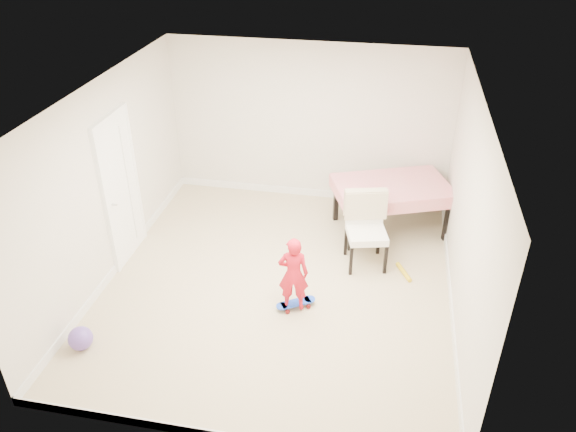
% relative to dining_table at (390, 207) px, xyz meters
% --- Properties ---
extents(ground, '(5.00, 5.00, 0.00)m').
position_rel_dining_table_xyz_m(ground, '(-1.40, -1.66, -0.39)').
color(ground, tan).
rests_on(ground, ground).
extents(ceiling, '(4.50, 5.00, 0.04)m').
position_rel_dining_table_xyz_m(ceiling, '(-1.40, -1.66, 2.19)').
color(ceiling, white).
rests_on(ceiling, wall_back).
extents(wall_back, '(4.50, 0.04, 2.60)m').
position_rel_dining_table_xyz_m(wall_back, '(-1.40, 0.82, 0.91)').
color(wall_back, beige).
rests_on(wall_back, ground).
extents(wall_front, '(4.50, 0.04, 2.60)m').
position_rel_dining_table_xyz_m(wall_front, '(-1.40, -4.14, 0.91)').
color(wall_front, beige).
rests_on(wall_front, ground).
extents(wall_left, '(0.04, 5.00, 2.60)m').
position_rel_dining_table_xyz_m(wall_left, '(-3.63, -1.66, 0.91)').
color(wall_left, beige).
rests_on(wall_left, ground).
extents(wall_right, '(0.04, 5.00, 2.60)m').
position_rel_dining_table_xyz_m(wall_right, '(0.83, -1.66, 0.91)').
color(wall_right, beige).
rests_on(wall_right, ground).
extents(door, '(0.11, 0.94, 2.11)m').
position_rel_dining_table_xyz_m(door, '(-3.62, -1.36, 0.63)').
color(door, white).
rests_on(door, ground).
extents(baseboard_back, '(4.50, 0.02, 0.12)m').
position_rel_dining_table_xyz_m(baseboard_back, '(-1.40, 0.83, -0.33)').
color(baseboard_back, white).
rests_on(baseboard_back, ground).
extents(baseboard_left, '(0.02, 5.00, 0.12)m').
position_rel_dining_table_xyz_m(baseboard_left, '(-3.64, -1.66, -0.33)').
color(baseboard_left, white).
rests_on(baseboard_left, ground).
extents(baseboard_right, '(0.02, 5.00, 0.12)m').
position_rel_dining_table_xyz_m(baseboard_right, '(0.84, -1.66, -0.33)').
color(baseboard_right, white).
rests_on(baseboard_right, ground).
extents(dining_table, '(1.92, 1.57, 0.78)m').
position_rel_dining_table_xyz_m(dining_table, '(0.00, 0.00, 0.00)').
color(dining_table, red).
rests_on(dining_table, ground).
extents(dining_chair, '(0.72, 0.78, 1.06)m').
position_rel_dining_table_xyz_m(dining_chair, '(-0.30, -0.98, 0.14)').
color(dining_chair, white).
rests_on(dining_chair, ground).
extents(skateboard, '(0.54, 0.44, 0.08)m').
position_rel_dining_table_xyz_m(skateboard, '(-1.08, -2.08, -0.35)').
color(skateboard, blue).
rests_on(skateboard, ground).
extents(child, '(0.40, 0.29, 1.02)m').
position_rel_dining_table_xyz_m(child, '(-1.10, -2.12, 0.12)').
color(child, red).
rests_on(child, ground).
extents(balloon, '(0.28, 0.28, 0.28)m').
position_rel_dining_table_xyz_m(balloon, '(-3.37, -3.25, -0.25)').
color(balloon, '#6446A9').
rests_on(balloon, ground).
extents(foam_toy, '(0.23, 0.39, 0.06)m').
position_rel_dining_table_xyz_m(foam_toy, '(0.25, -1.12, -0.36)').
color(foam_toy, gold).
rests_on(foam_toy, ground).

